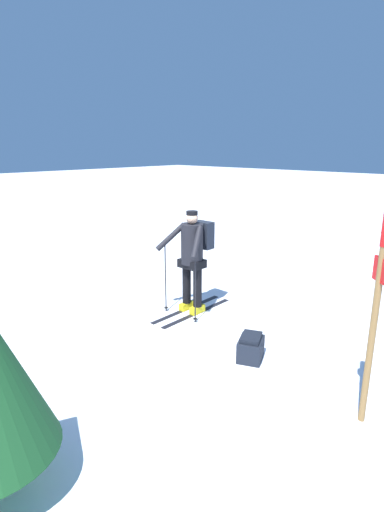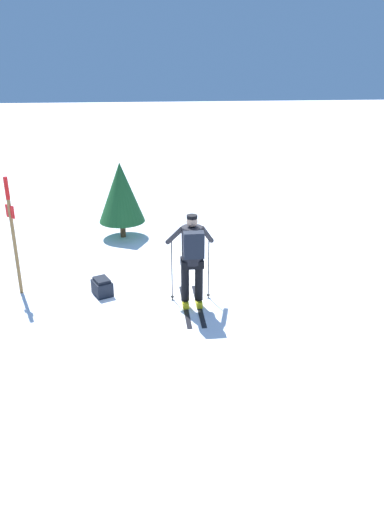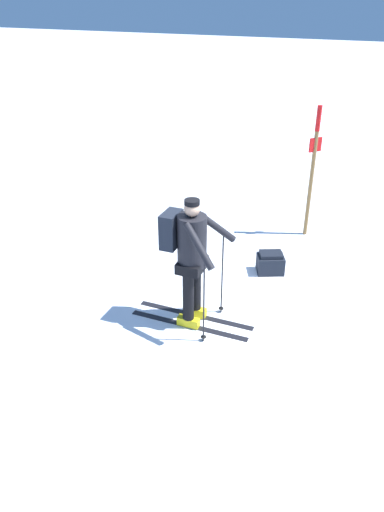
# 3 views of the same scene
# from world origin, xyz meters

# --- Properties ---
(ground_plane) EXTENTS (80.00, 80.00, 0.00)m
(ground_plane) POSITION_xyz_m (0.00, 0.00, 0.00)
(ground_plane) COLOR white
(skier) EXTENTS (0.93, 1.67, 1.78)m
(skier) POSITION_xyz_m (0.40, -0.77, 1.06)
(skier) COLOR black
(skier) RESTS_ON ground_plane
(dropped_backpack) EXTENTS (0.46, 0.51, 0.35)m
(dropped_backpack) POSITION_xyz_m (-1.30, -0.10, 0.17)
(dropped_backpack) COLOR black
(dropped_backpack) RESTS_ON ground_plane
(trail_marker) EXTENTS (0.19, 0.18, 2.33)m
(trail_marker) POSITION_xyz_m (-2.90, 0.14, 1.38)
(trail_marker) COLOR olive
(trail_marker) RESTS_ON ground_plane
(pine_tree) EXTENTS (1.16, 1.16, 1.93)m
(pine_tree) POSITION_xyz_m (-0.99, 3.18, 1.17)
(pine_tree) COLOR #4C331E
(pine_tree) RESTS_ON ground_plane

